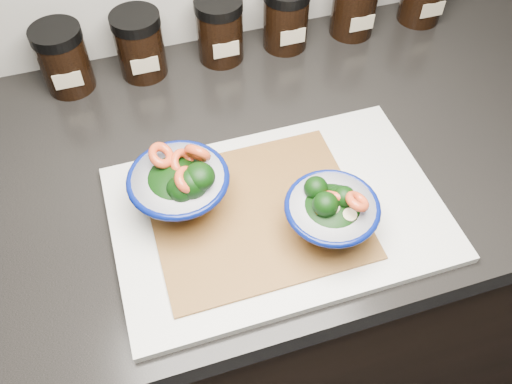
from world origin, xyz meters
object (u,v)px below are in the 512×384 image
object	(u,v)px
spice_jar_c	(220,30)
spice_jar_e	(354,5)
bowl_left	(181,186)
spice_jar_d	(286,17)
spice_jar_a	(63,59)
cutting_board	(278,213)
bowl_right	(331,213)
spice_jar_b	(140,45)

from	to	relation	value
spice_jar_c	spice_jar_e	world-z (taller)	same
bowl_left	spice_jar_d	size ratio (longest dim) A/B	1.20
bowl_left	spice_jar_a	bearing A→B (deg)	111.16
cutting_board	bowl_right	world-z (taller)	bowl_right
spice_jar_c	cutting_board	bearing A→B (deg)	-92.83
spice_jar_b	cutting_board	bearing A→B (deg)	-71.68
bowl_left	bowl_right	xyz separation A→B (m)	(0.17, -0.10, -0.00)
spice_jar_a	spice_jar_b	xyz separation A→B (m)	(0.12, 0.00, 0.00)
cutting_board	spice_jar_d	world-z (taller)	spice_jar_d
cutting_board	spice_jar_e	xyz separation A→B (m)	(0.27, 0.36, 0.05)
spice_jar_b	spice_jar_e	bearing A→B (deg)	0.00
cutting_board	spice_jar_a	distance (m)	0.44
bowl_left	spice_jar_c	bearing A→B (deg)	66.44
bowl_left	spice_jar_c	world-z (taller)	bowl_left
bowl_left	spice_jar_a	distance (m)	0.34
bowl_left	bowl_right	bearing A→B (deg)	-29.01
bowl_right	spice_jar_a	world-z (taller)	spice_jar_a
bowl_left	spice_jar_b	world-z (taller)	bowl_left
spice_jar_c	spice_jar_a	bearing A→B (deg)	180.00
spice_jar_b	spice_jar_e	xyz separation A→B (m)	(0.39, 0.00, 0.00)
bowl_left	spice_jar_c	size ratio (longest dim) A/B	1.20
bowl_left	spice_jar_a	xyz separation A→B (m)	(-0.12, 0.32, -0.00)
bowl_left	spice_jar_b	xyz separation A→B (m)	(0.00, 0.32, -0.00)
cutting_board	spice_jar_e	world-z (taller)	spice_jar_e
bowl_left	bowl_right	distance (m)	0.20
spice_jar_a	bowl_right	bearing A→B (deg)	-54.40
spice_jar_e	spice_jar_d	bearing A→B (deg)	180.00
spice_jar_c	spice_jar_e	bearing A→B (deg)	0.00
bowl_left	spice_jar_d	bearing A→B (deg)	50.93
bowl_right	spice_jar_d	xyz separation A→B (m)	(0.09, 0.42, 0.00)
cutting_board	bowl_right	xyz separation A→B (m)	(0.05, -0.05, 0.05)
cutting_board	spice_jar_d	xyz separation A→B (m)	(0.14, 0.36, 0.05)
spice_jar_d	spice_jar_b	bearing A→B (deg)	180.00
spice_jar_d	spice_jar_e	size ratio (longest dim) A/B	1.00
spice_jar_b	spice_jar_d	xyz separation A→B (m)	(0.26, 0.00, 0.00)
bowl_left	spice_jar_d	world-z (taller)	bowl_left
spice_jar_b	spice_jar_d	distance (m)	0.26
spice_jar_b	bowl_right	bearing A→B (deg)	-67.41
bowl_right	spice_jar_b	xyz separation A→B (m)	(-0.17, 0.42, 0.00)
spice_jar_b	spice_jar_d	bearing A→B (deg)	0.00
bowl_right	spice_jar_e	distance (m)	0.47
bowl_left	spice_jar_c	distance (m)	0.35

